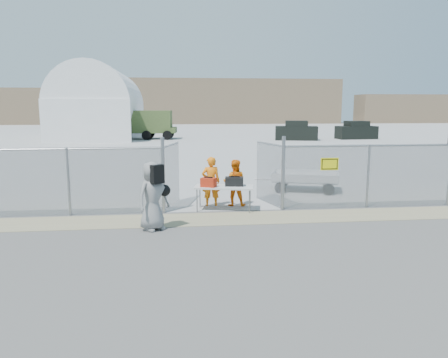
{
  "coord_description": "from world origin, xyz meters",
  "views": [
    {
      "loc": [
        -1.6,
        -12.19,
        3.47
      ],
      "look_at": [
        0.0,
        2.0,
        1.1
      ],
      "focal_mm": 35.0,
      "sensor_mm": 36.0,
      "label": 1
    }
  ],
  "objects": [
    {
      "name": "dirt_strip",
      "position": [
        0.0,
        1.0,
        0.01
      ],
      "size": [
        44.0,
        1.6,
        0.01
      ],
      "primitive_type": "cube",
      "color": "gray",
      "rests_on": "ground"
    },
    {
      "name": "visitor",
      "position": [
        -2.24,
        0.02,
        0.98
      ],
      "size": [
        1.14,
        1.08,
        1.96
      ],
      "primitive_type": "imported",
      "rotation": [
        0.0,
        0.0,
        0.67
      ],
      "color": "gray",
      "rests_on": "ground"
    },
    {
      "name": "orange_bag",
      "position": [
        -0.51,
        2.09,
        0.98
      ],
      "size": [
        0.57,
        0.5,
        0.3
      ],
      "primitive_type": "cube",
      "rotation": [
        0.0,
        0.0,
        -0.46
      ],
      "color": "red",
      "rests_on": "folding_table"
    },
    {
      "name": "security_worker_right",
      "position": [
        0.46,
        2.77,
        0.83
      ],
      "size": [
        0.9,
        0.76,
        1.65
      ],
      "primitive_type": "imported",
      "rotation": [
        0.0,
        0.0,
        2.96
      ],
      "color": "orange",
      "rests_on": "ground"
    },
    {
      "name": "security_worker_left",
      "position": [
        -0.37,
        2.76,
        0.88
      ],
      "size": [
        0.65,
        0.43,
        1.76
      ],
      "primitive_type": "imported",
      "rotation": [
        0.0,
        0.0,
        3.16
      ],
      "color": "orange",
      "rests_on": "ground"
    },
    {
      "name": "ground",
      "position": [
        0.0,
        0.0,
        0.0
      ],
      "size": [
        160.0,
        160.0,
        0.0
      ],
      "primitive_type": "plane",
      "color": "#545454"
    },
    {
      "name": "folding_table",
      "position": [
        0.02,
        2.14,
        0.42
      ],
      "size": [
        2.08,
        1.2,
        0.83
      ],
      "primitive_type": null,
      "rotation": [
        0.0,
        0.0,
        -0.21
      ],
      "color": "silver",
      "rests_on": "ground"
    },
    {
      "name": "chain_link_fence",
      "position": [
        0.0,
        2.0,
        1.1
      ],
      "size": [
        40.0,
        0.2,
        2.2
      ],
      "primitive_type": null,
      "color": "gray",
      "rests_on": "ground"
    },
    {
      "name": "utility_trailer",
      "position": [
        3.76,
        5.21,
        0.42
      ],
      "size": [
        3.88,
        2.83,
        0.84
      ],
      "primitive_type": null,
      "rotation": [
        0.0,
        0.0,
        -0.33
      ],
      "color": "silver",
      "rests_on": "ground"
    },
    {
      "name": "military_truck",
      "position": [
        -4.64,
        35.59,
        1.53
      ],
      "size": [
        6.59,
        2.92,
        3.05
      ],
      "primitive_type": null,
      "rotation": [
        0.0,
        0.0,
        -0.09
      ],
      "color": "#485E2C",
      "rests_on": "ground"
    },
    {
      "name": "parked_vehicle_near",
      "position": [
        11.04,
        32.49,
        0.98
      ],
      "size": [
        4.67,
        2.91,
        1.96
      ],
      "primitive_type": null,
      "rotation": [
        0.0,
        0.0,
        -0.23
      ],
      "color": "black",
      "rests_on": "ground"
    },
    {
      "name": "quonset_hangar",
      "position": [
        -10.0,
        40.0,
        4.0
      ],
      "size": [
        9.0,
        18.0,
        8.0
      ],
      "primitive_type": null,
      "color": "white",
      "rests_on": "ground"
    },
    {
      "name": "black_duffel",
      "position": [
        0.37,
        2.18,
        0.98
      ],
      "size": [
        0.66,
        0.45,
        0.29
      ],
      "primitive_type": "cube",
      "rotation": [
        0.0,
        0.0,
        -0.16
      ],
      "color": "black",
      "rests_on": "folding_table"
    },
    {
      "name": "parked_vehicle_mid",
      "position": [
        17.91,
        33.25,
        0.95
      ],
      "size": [
        4.33,
        2.22,
        1.9
      ],
      "primitive_type": null,
      "rotation": [
        0.0,
        0.0,
        0.08
      ],
      "color": "black",
      "rests_on": "ground"
    },
    {
      "name": "tarmac_inside",
      "position": [
        0.0,
        42.0,
        0.01
      ],
      "size": [
        160.0,
        80.0,
        0.01
      ],
      "primitive_type": "cube",
      "color": "#A3A3A3",
      "rests_on": "ground"
    },
    {
      "name": "distant_hills",
      "position": [
        5.0,
        78.0,
        4.5
      ],
      "size": [
        140.0,
        6.0,
        9.0
      ],
      "primitive_type": null,
      "color": "#7F684F",
      "rests_on": "ground"
    }
  ]
}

